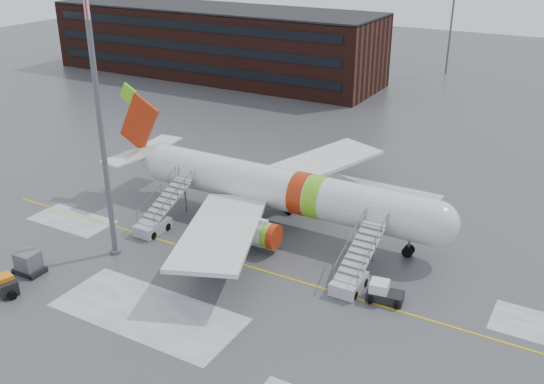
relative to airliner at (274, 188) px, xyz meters
The scene contains 9 objects.
ground 9.52m from the airliner, 53.34° to the right, with size 260.00×260.00×0.00m, color #494C4F.
airliner is the anchor object (origin of this frame).
airstair_fwd 12.73m from the airliner, 31.51° to the right, with size 2.05×7.70×3.48m.
airstair_aft 10.94m from the airliner, 142.28° to the right, with size 2.05×7.70×3.48m.
pushback_tug 15.55m from the airliner, 28.83° to the right, with size 2.85×2.31×1.52m.
uld_container 21.67m from the airliner, 125.25° to the right, with size 2.31×1.75×1.85m.
baggage_tractor 23.71m from the airliner, 119.78° to the right, with size 2.98×1.88×1.47m.
light_mast_near 17.31m from the airliner, 126.49° to the right, with size 1.20×1.20×24.26m.
terminal_building 62.24m from the airliner, 129.68° to the left, with size 62.00×16.11×12.30m.
Camera 1 is at (19.66, -37.13, 25.31)m, focal length 40.00 mm.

